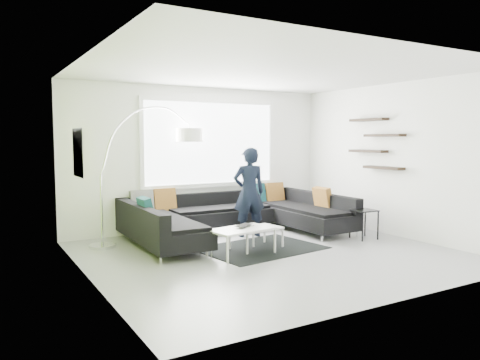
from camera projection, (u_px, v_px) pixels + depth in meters
name	position (u px, v px, depth m)	size (l,w,h in m)	color
ground	(271.00, 254.00, 7.28)	(5.50, 5.50, 0.00)	gray
room_shell	(266.00, 137.00, 7.32)	(5.54, 5.04, 2.82)	white
sectional_sofa	(238.00, 217.00, 8.50)	(3.88, 2.42, 0.83)	black
rug	(261.00, 248.00, 7.63)	(1.91, 1.39, 0.01)	black
coffee_table	(249.00, 239.00, 7.39)	(1.26, 0.73, 0.41)	silver
arc_lamp	(101.00, 176.00, 7.60)	(2.23, 1.01, 2.37)	white
side_table	(364.00, 224.00, 8.35)	(0.38, 0.38, 0.53)	black
person	(249.00, 192.00, 8.52)	(0.67, 0.51, 1.63)	black
laptop	(247.00, 226.00, 7.28)	(0.44, 0.40, 0.03)	black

